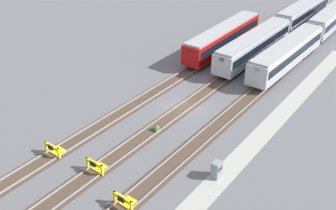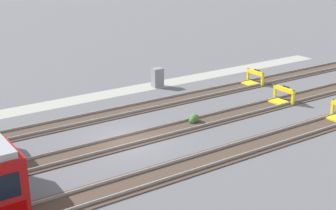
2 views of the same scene
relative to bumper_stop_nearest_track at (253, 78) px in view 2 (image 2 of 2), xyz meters
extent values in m
plane|color=#5B5B60|center=(15.13, 4.90, -0.51)|extent=(400.00, 400.00, 0.00)
cube|color=#9E9E93|center=(15.13, -4.40, -0.51)|extent=(54.00, 2.00, 0.01)
cube|color=#47382D|center=(15.13, 0.00, -0.48)|extent=(90.00, 2.23, 0.06)
cube|color=gray|center=(15.13, 0.72, -0.38)|extent=(90.00, 0.07, 0.15)
cube|color=gray|center=(15.13, -0.71, -0.38)|extent=(90.00, 0.07, 0.15)
cube|color=#47382D|center=(15.13, 4.90, -0.48)|extent=(90.00, 2.24, 0.06)
cube|color=gray|center=(15.13, 5.61, -0.38)|extent=(90.00, 0.07, 0.15)
cube|color=gray|center=(15.13, 4.18, -0.38)|extent=(90.00, 0.07, 0.15)
cube|color=#47382D|center=(15.13, 9.79, -0.48)|extent=(90.00, 2.23, 0.06)
cube|color=gray|center=(15.13, 10.50, -0.38)|extent=(90.00, 0.07, 0.15)
cube|color=gray|center=(15.13, 9.07, -0.38)|extent=(90.00, 0.07, 0.15)
cube|color=red|center=(23.19, 9.60, 2.54)|extent=(0.10, 0.70, 0.56)
cube|color=yellow|center=(-0.22, 0.90, 0.06)|extent=(0.18, 0.18, 1.15)
cube|color=yellow|center=(-0.26, -0.90, 0.06)|extent=(0.18, 0.18, 1.15)
cube|color=yellow|center=(-0.24, 0.00, 0.49)|extent=(0.28, 2.00, 0.30)
cube|color=yellow|center=(0.31, -0.01, -0.42)|extent=(1.12, 1.10, 0.18)
cube|color=black|center=(-0.42, 0.01, 0.49)|extent=(0.13, 0.60, 0.44)
cube|color=yellow|center=(1.43, 5.80, 0.06)|extent=(0.18, 0.18, 1.15)
cube|color=yellow|center=(1.45, 4.00, 0.06)|extent=(0.18, 0.18, 1.15)
cube|color=yellow|center=(1.44, 4.90, 0.49)|extent=(0.27, 2.00, 0.30)
cube|color=yellow|center=(1.99, 4.90, -0.42)|extent=(1.12, 1.10, 0.18)
cube|color=black|center=(1.26, 4.89, 0.49)|extent=(0.13, 0.60, 0.44)
cube|color=yellow|center=(0.77, 8.89, 0.06)|extent=(0.18, 0.18, 1.15)
cube|color=gray|center=(7.31, -3.97, 0.29)|extent=(0.90, 0.70, 1.60)
cube|color=#333338|center=(7.31, -4.33, 0.53)|extent=(0.70, 0.04, 0.36)
sphere|color=#427033|center=(9.75, 4.55, -0.23)|extent=(0.64, 0.64, 0.64)
sphere|color=#427033|center=(10.05, 4.67, -0.33)|extent=(0.44, 0.44, 0.44)
sphere|color=#427033|center=(9.53, 4.37, -0.37)|extent=(0.36, 0.36, 0.36)
camera|label=1|loc=(-16.16, -16.38, 22.28)|focal=42.00mm
camera|label=2|loc=(27.87, 28.35, 11.04)|focal=50.00mm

